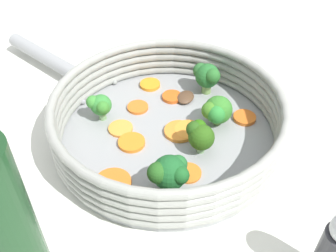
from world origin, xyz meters
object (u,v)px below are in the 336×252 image
at_px(broccoli_floret_4, 170,172).
at_px(broccoli_floret_0, 217,111).
at_px(carrot_slice_1, 138,107).
at_px(broccoli_floret_2, 200,135).
at_px(carrot_slice_2, 172,97).
at_px(oil_bottle, 7,228).
at_px(salt_shaker, 335,252).
at_px(carrot_slice_6, 188,129).
at_px(carrot_slice_0, 132,142).
at_px(carrot_slice_9, 113,182).
at_px(mushroom_piece_0, 186,97).
at_px(carrot_slice_7, 179,131).
at_px(broccoli_floret_3, 100,105).
at_px(carrot_slice_3, 188,173).
at_px(carrot_slice_4, 245,118).
at_px(skillet, 168,137).
at_px(broccoli_floret_1, 207,76).
at_px(carrot_slice_5, 150,85).
at_px(carrot_slice_8, 121,128).

bearing_deg(broccoli_floret_4, broccoli_floret_0, -126.88).
height_order(carrot_slice_1, broccoli_floret_2, broccoli_floret_2).
bearing_deg(carrot_slice_1, carrot_slice_2, -161.92).
bearing_deg(oil_bottle, salt_shaker, 174.07).
xyz_separation_m(carrot_slice_6, broccoli_floret_4, (0.04, 0.10, 0.03)).
distance_m(carrot_slice_0, carrot_slice_9, 0.07).
bearing_deg(oil_bottle, carrot_slice_9, -125.89).
height_order(mushroom_piece_0, salt_shaker, salt_shaker).
bearing_deg(carrot_slice_7, broccoli_floret_3, -21.44).
bearing_deg(carrot_slice_3, broccoli_floret_0, -122.25).
height_order(carrot_slice_0, carrot_slice_2, same).
relative_size(mushroom_piece_0, oil_bottle, 0.13).
xyz_separation_m(carrot_slice_1, carrot_slice_4, (-0.16, 0.05, 0.00)).
height_order(carrot_slice_2, broccoli_floret_4, broccoli_floret_4).
height_order(skillet, carrot_slice_4, carrot_slice_4).
height_order(carrot_slice_6, mushroom_piece_0, mushroom_piece_0).
bearing_deg(broccoli_floret_0, carrot_slice_1, -25.75).
relative_size(carrot_slice_2, carrot_slice_6, 0.77).
relative_size(carrot_slice_6, broccoli_floret_4, 0.77).
relative_size(carrot_slice_4, broccoli_floret_0, 0.73).
distance_m(carrot_slice_2, broccoli_floret_1, 0.06).
bearing_deg(broccoli_floret_2, carrot_slice_1, -52.65).
relative_size(skillet, carrot_slice_5, 9.35).
bearing_deg(salt_shaker, broccoli_floret_4, -42.20).
height_order(carrot_slice_0, carrot_slice_9, carrot_slice_0).
bearing_deg(carrot_slice_4, broccoli_floret_2, 34.35).
bearing_deg(oil_bottle, carrot_slice_1, -115.90).
bearing_deg(carrot_slice_6, skillet, 6.32).
bearing_deg(carrot_slice_8, broccoli_floret_3, -44.38).
bearing_deg(broccoli_floret_2, carrot_slice_9, 20.49).
height_order(carrot_slice_3, carrot_slice_5, carrot_slice_5).
xyz_separation_m(broccoli_floret_2, mushroom_piece_0, (0.00, -0.11, -0.02)).
relative_size(carrot_slice_6, mushroom_piece_0, 1.18).
height_order(carrot_slice_0, carrot_slice_5, same).
relative_size(carrot_slice_3, carrot_slice_4, 1.02).
relative_size(broccoli_floret_1, mushroom_piece_0, 1.49).
bearing_deg(carrot_slice_5, carrot_slice_9, 71.61).
bearing_deg(broccoli_floret_2, skillet, -44.62).
height_order(broccoli_floret_1, broccoli_floret_3, broccoli_floret_1).
bearing_deg(broccoli_floret_4, carrot_slice_2, -98.80).
distance_m(carrot_slice_4, salt_shaker, 0.25).
distance_m(carrot_slice_8, carrot_slice_9, 0.10).
relative_size(carrot_slice_1, carrot_slice_8, 0.91).
bearing_deg(salt_shaker, skillet, -60.10).
xyz_separation_m(broccoli_floret_1, mushroom_piece_0, (0.04, 0.02, -0.03)).
height_order(broccoli_floret_2, salt_shaker, salt_shaker).
bearing_deg(broccoli_floret_2, carrot_slice_0, -14.50).
distance_m(carrot_slice_5, carrot_slice_8, 0.11).
bearing_deg(broccoli_floret_2, broccoli_floret_1, -105.60).
relative_size(carrot_slice_1, broccoli_floret_4, 0.61).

